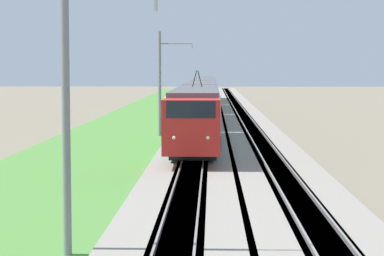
% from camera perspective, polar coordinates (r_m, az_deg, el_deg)
% --- Properties ---
extents(ballast_main, '(240.00, 4.40, 0.30)m').
position_cam_1_polar(ballast_main, '(62.15, 0.62, -0.03)').
color(ballast_main, gray).
rests_on(ballast_main, ground).
extents(ballast_adjacent, '(240.00, 4.40, 0.30)m').
position_cam_1_polar(ballast_adjacent, '(62.22, 4.47, -0.04)').
color(ballast_adjacent, gray).
rests_on(ballast_adjacent, ground).
extents(track_main, '(240.00, 1.57, 0.45)m').
position_cam_1_polar(track_main, '(62.15, 0.62, -0.02)').
color(track_main, '#4C4238').
rests_on(track_main, ground).
extents(track_adjacent, '(240.00, 1.57, 0.45)m').
position_cam_1_polar(track_adjacent, '(62.22, 4.47, -0.03)').
color(track_adjacent, '#4C4238').
rests_on(track_adjacent, ground).
extents(grass_verge, '(240.00, 10.04, 0.12)m').
position_cam_1_polar(grass_verge, '(62.49, -4.48, -0.10)').
color(grass_verge, '#4C8438').
rests_on(grass_verge, ground).
extents(passenger_train, '(87.70, 2.90, 4.99)m').
position_cam_1_polar(passenger_train, '(78.96, 0.82, 2.53)').
color(passenger_train, red).
rests_on(passenger_train, ground).
extents(catenary_mast_near, '(0.22, 2.56, 7.87)m').
position_cam_1_polar(catenary_mast_near, '(20.08, -9.40, 1.49)').
color(catenary_mast_near, slate).
rests_on(catenary_mast_near, ground).
extents(catenary_mast_mid, '(0.22, 2.56, 7.85)m').
position_cam_1_polar(catenary_mast_mid, '(55.43, -2.41, 3.46)').
color(catenary_mast_mid, slate).
rests_on(catenary_mast_mid, ground).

